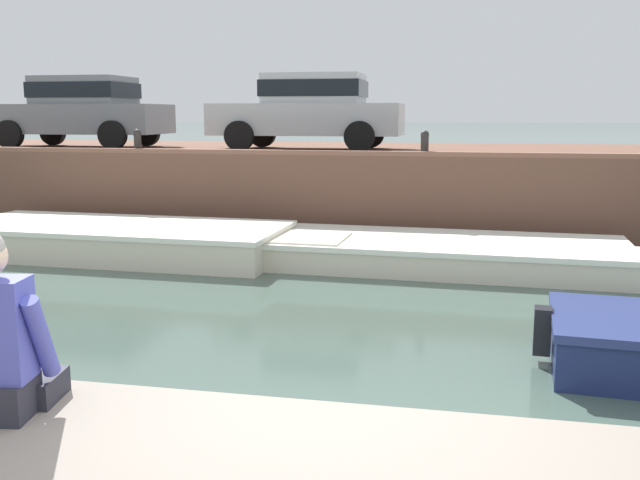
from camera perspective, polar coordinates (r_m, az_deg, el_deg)
ground_plane at (r=8.43m, az=6.67°, el=-6.24°), size 400.00×400.00×0.00m
far_quay_wall at (r=15.69m, az=9.21°, el=4.28°), size 60.00×6.00×1.62m
far_wall_coping at (r=12.75m, az=8.72°, el=6.83°), size 60.00×0.24×0.08m
boat_moored_west_cream at (r=12.29m, az=-14.61°, el=-0.05°), size 6.71×2.42×0.54m
boat_moored_central_cream at (r=11.24m, az=10.65°, el=-1.10°), size 6.97×2.44×0.43m
car_leftmost_grey at (r=16.92m, az=-18.53°, el=9.92°), size 3.88×1.93×1.54m
car_left_inner_silver at (r=15.02m, az=-0.79°, el=10.48°), size 3.94×1.93×1.54m
mooring_bollard_west at (r=14.30m, az=-14.39°, el=7.77°), size 0.15×0.15×0.45m
mooring_bollard_mid at (r=12.88m, az=8.38°, el=7.76°), size 0.15×0.15×0.45m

